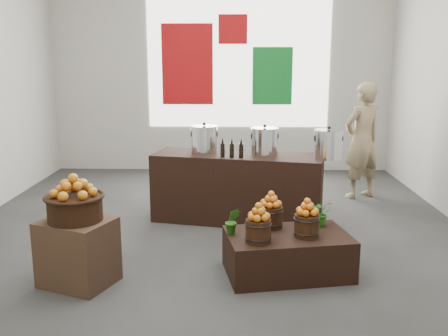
{
  "coord_description": "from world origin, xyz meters",
  "views": [
    {
      "loc": [
        0.26,
        -5.49,
        1.99
      ],
      "look_at": [
        0.14,
        -0.4,
        0.88
      ],
      "focal_mm": 40.0,
      "sensor_mm": 36.0,
      "label": 1
    }
  ],
  "objects_px": {
    "display_table": "(287,254)",
    "counter": "(237,188)",
    "stock_pot_center": "(264,143)",
    "crate": "(78,252)",
    "stock_pot_left": "(204,140)",
    "shopper": "(362,141)",
    "stock_pot_right": "(328,145)",
    "wicker_basket": "(75,208)"
  },
  "relations": [
    {
      "from": "wicker_basket",
      "to": "stock_pot_left",
      "type": "height_order",
      "value": "stock_pot_left"
    },
    {
      "from": "display_table",
      "to": "stock_pot_center",
      "type": "height_order",
      "value": "stock_pot_center"
    },
    {
      "from": "wicker_basket",
      "to": "stock_pot_left",
      "type": "distance_m",
      "value": 2.2
    },
    {
      "from": "stock_pot_left",
      "to": "stock_pot_center",
      "type": "xyz_separation_m",
      "value": [
        0.74,
        -0.16,
        0.0
      ]
    },
    {
      "from": "stock_pot_left",
      "to": "wicker_basket",
      "type": "bearing_deg",
      "value": -117.84
    },
    {
      "from": "stock_pot_center",
      "to": "shopper",
      "type": "xyz_separation_m",
      "value": [
        1.47,
        1.21,
        -0.17
      ]
    },
    {
      "from": "display_table",
      "to": "counter",
      "type": "xyz_separation_m",
      "value": [
        -0.47,
        1.58,
        0.23
      ]
    },
    {
      "from": "crate",
      "to": "shopper",
      "type": "bearing_deg",
      "value": 42.72
    },
    {
      "from": "stock_pot_left",
      "to": "shopper",
      "type": "distance_m",
      "value": 2.45
    },
    {
      "from": "stock_pot_left",
      "to": "stock_pot_right",
      "type": "bearing_deg",
      "value": -11.97
    },
    {
      "from": "crate",
      "to": "wicker_basket",
      "type": "xyz_separation_m",
      "value": [
        0.0,
        0.0,
        0.41
      ]
    },
    {
      "from": "counter",
      "to": "stock_pot_left",
      "type": "bearing_deg",
      "value": 180.0
    },
    {
      "from": "crate",
      "to": "stock_pot_center",
      "type": "xyz_separation_m",
      "value": [
        1.76,
        1.77,
        0.71
      ]
    },
    {
      "from": "display_table",
      "to": "counter",
      "type": "height_order",
      "value": "counter"
    },
    {
      "from": "shopper",
      "to": "display_table",
      "type": "bearing_deg",
      "value": 35.22
    },
    {
      "from": "stock_pot_center",
      "to": "shopper",
      "type": "height_order",
      "value": "shopper"
    },
    {
      "from": "counter",
      "to": "stock_pot_center",
      "type": "relative_size",
      "value": 6.47
    },
    {
      "from": "display_table",
      "to": "counter",
      "type": "distance_m",
      "value": 1.67
    },
    {
      "from": "stock_pot_left",
      "to": "counter",
      "type": "bearing_deg",
      "value": -11.97
    },
    {
      "from": "shopper",
      "to": "stock_pot_right",
      "type": "bearing_deg",
      "value": 32.88
    },
    {
      "from": "counter",
      "to": "stock_pot_left",
      "type": "distance_m",
      "value": 0.72
    },
    {
      "from": "stock_pot_right",
      "to": "counter",
      "type": "bearing_deg",
      "value": 168.03
    },
    {
      "from": "wicker_basket",
      "to": "display_table",
      "type": "xyz_separation_m",
      "value": [
        1.9,
        0.26,
        -0.51
      ]
    },
    {
      "from": "display_table",
      "to": "shopper",
      "type": "xyz_separation_m",
      "value": [
        1.33,
        2.72,
        0.64
      ]
    },
    {
      "from": "stock_pot_left",
      "to": "stock_pot_center",
      "type": "height_order",
      "value": "same"
    },
    {
      "from": "crate",
      "to": "shopper",
      "type": "relative_size",
      "value": 0.36
    },
    {
      "from": "stock_pot_center",
      "to": "counter",
      "type": "bearing_deg",
      "value": 168.03
    },
    {
      "from": "counter",
      "to": "stock_pot_center",
      "type": "distance_m",
      "value": 0.67
    },
    {
      "from": "counter",
      "to": "display_table",
      "type": "bearing_deg",
      "value": -61.56
    },
    {
      "from": "crate",
      "to": "stock_pot_center",
      "type": "relative_size",
      "value": 1.87
    },
    {
      "from": "counter",
      "to": "stock_pot_right",
      "type": "bearing_deg",
      "value": 0.0
    },
    {
      "from": "display_table",
      "to": "stock_pot_center",
      "type": "distance_m",
      "value": 1.72
    },
    {
      "from": "stock_pot_center",
      "to": "wicker_basket",
      "type": "bearing_deg",
      "value": -134.71
    },
    {
      "from": "shopper",
      "to": "crate",
      "type": "bearing_deg",
      "value": 13.93
    },
    {
      "from": "display_table",
      "to": "stock_pot_center",
      "type": "bearing_deg",
      "value": 84.91
    },
    {
      "from": "counter",
      "to": "shopper",
      "type": "height_order",
      "value": "shopper"
    },
    {
      "from": "stock_pot_right",
      "to": "stock_pot_center",
      "type": "bearing_deg",
      "value": 168.03
    },
    {
      "from": "wicker_basket",
      "to": "stock_pot_left",
      "type": "relative_size",
      "value": 1.49
    },
    {
      "from": "stock_pot_center",
      "to": "display_table",
      "type": "bearing_deg",
      "value": -84.51
    },
    {
      "from": "stock_pot_left",
      "to": "stock_pot_center",
      "type": "bearing_deg",
      "value": -11.97
    },
    {
      "from": "crate",
      "to": "stock_pot_center",
      "type": "height_order",
      "value": "stock_pot_center"
    },
    {
      "from": "wicker_basket",
      "to": "stock_pot_right",
      "type": "relative_size",
      "value": 1.49
    }
  ]
}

